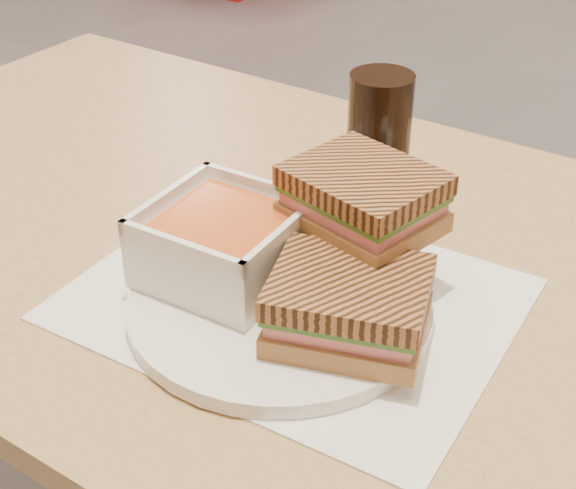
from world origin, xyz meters
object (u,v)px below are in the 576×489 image
at_px(main_table, 256,313).
at_px(panini_lower, 349,306).
at_px(cola_glass, 379,140).
at_px(plate, 280,305).
at_px(soup_bowl, 225,245).

xyz_separation_m(main_table, panini_lower, (0.17, -0.13, 0.16)).
xyz_separation_m(panini_lower, cola_glass, (-0.08, 0.25, 0.03)).
relative_size(plate, panini_lower, 1.88).
relative_size(plate, soup_bowl, 1.96).
distance_m(panini_lower, cola_glass, 0.26).
distance_m(plate, soup_bowl, 0.08).
xyz_separation_m(main_table, plate, (0.09, -0.12, 0.12)).
bearing_deg(soup_bowl, cola_glass, 74.24).
height_order(main_table, cola_glass, cola_glass).
bearing_deg(plate, soup_bowl, 168.79).
bearing_deg(soup_bowl, main_table, 105.39).
distance_m(soup_bowl, cola_glass, 0.23).
relative_size(main_table, cola_glass, 8.66).
bearing_deg(main_table, cola_glass, 52.21).
xyz_separation_m(main_table, soup_bowl, (0.03, -0.10, 0.16)).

